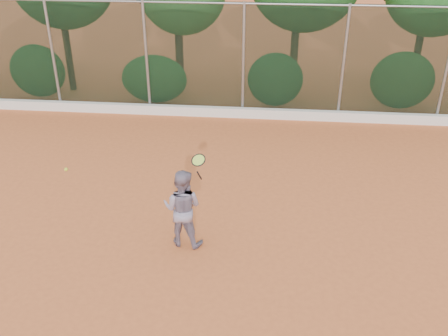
{
  "coord_description": "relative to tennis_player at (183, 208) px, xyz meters",
  "views": [
    {
      "loc": [
        0.88,
        -7.9,
        6.01
      ],
      "look_at": [
        0.0,
        1.0,
        1.25
      ],
      "focal_mm": 40.0,
      "sensor_mm": 36.0,
      "label": 1
    }
  ],
  "objects": [
    {
      "name": "chainlink_fence",
      "position": [
        0.72,
        6.89,
        1.05
      ],
      "size": [
        24.09,
        0.09,
        3.5
      ],
      "color": "black",
      "rests_on": "ground"
    },
    {
      "name": "tennis_ball_in_flight",
      "position": [
        -2.26,
        0.11,
        0.67
      ],
      "size": [
        0.07,
        0.07,
        0.07
      ],
      "color": "#C0CF2F",
      "rests_on": "ground"
    },
    {
      "name": "tennis_player",
      "position": [
        0.0,
        0.0,
        0.0
      ],
      "size": [
        0.87,
        0.73,
        1.62
      ],
      "primitive_type": "imported",
      "rotation": [
        0.0,
        0.0,
        2.98
      ],
      "color": "gray",
      "rests_on": "ground"
    },
    {
      "name": "concrete_curb",
      "position": [
        0.72,
        6.71,
        -0.66
      ],
      "size": [
        24.0,
        0.2,
        0.3
      ],
      "primitive_type": "cube",
      "color": "silver",
      "rests_on": "ground"
    },
    {
      "name": "tennis_racket",
      "position": [
        0.36,
        -0.12,
        1.08
      ],
      "size": [
        0.33,
        0.31,
        0.56
      ],
      "color": "black",
      "rests_on": "ground"
    },
    {
      "name": "ground",
      "position": [
        0.72,
        -0.11,
        -0.81
      ],
      "size": [
        80.0,
        80.0,
        0.0
      ],
      "primitive_type": "plane",
      "color": "#C8602F",
      "rests_on": "ground"
    }
  ]
}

